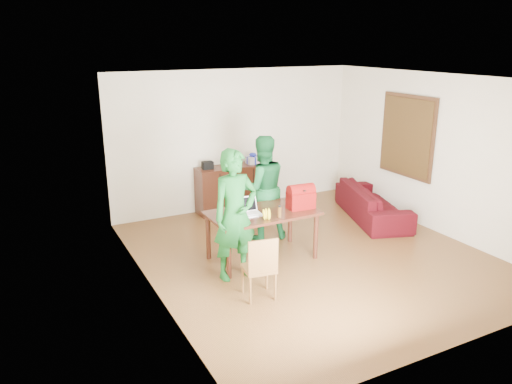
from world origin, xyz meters
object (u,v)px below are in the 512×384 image
bottle (279,211)px  red_bag (301,199)px  person_near (235,215)px  laptop (250,212)px  person_far (262,188)px  table (262,218)px  sofa (372,203)px  chair (259,279)px

bottle → red_bag: bearing=22.4°
person_near → bottle: size_ratio=10.53×
laptop → person_far: bearing=55.8°
table → laptop: 0.27m
table → person_far: size_ratio=0.92×
person_far → bottle: (-0.29, -1.07, -0.03)m
table → bottle: 0.38m
bottle → laptop: bearing=140.7°
sofa → chair: bearing=136.0°
table → person_far: (0.40, 0.75, 0.21)m
person_near → laptop: size_ratio=5.18×
red_bag → bottle: bearing=-152.9°
chair → person_far: size_ratio=0.49×
person_far → sofa: bearing=-172.8°
red_bag → sofa: red_bag is taller
laptop → red_bag: bearing=-1.3°
table → chair: bearing=-120.1°
red_bag → chair: bearing=-137.7°
person_far → red_bag: person_far is taller
chair → person_near: size_ratio=0.47×
chair → sofa: chair is taller
red_bag → laptop: bearing=179.4°
person_near → red_bag: (1.21, 0.24, -0.02)m
laptop → red_bag: 0.84m
table → red_bag: size_ratio=3.99×
table → person_near: (-0.61, -0.36, 0.26)m
laptop → sofa: (2.92, 0.70, -0.50)m
bottle → person_near: bearing=-177.1°
red_bag → person_far: bearing=107.8°
chair → red_bag: size_ratio=2.13×
chair → bottle: bearing=54.3°
chair → laptop: (0.37, 1.00, 0.55)m
bottle → person_far: bearing=75.1°
chair → person_far: bearing=69.8°
person_near → sofa: 3.51m
bottle → red_bag: 0.53m
table → bottle: bottle is taller
table → chair: size_ratio=1.88×
chair → bottle: 1.17m
chair → person_far: 2.14m
table → chair: (-0.60, -1.04, -0.41)m
person_near → person_far: 1.50m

